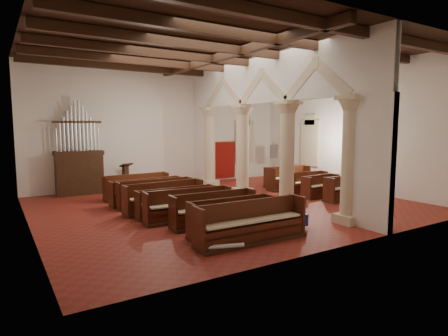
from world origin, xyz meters
TOP-DOWN VIEW (x-y plane):
  - floor at (0.00, 0.00)m, footprint 14.00×14.00m
  - ceiling at (0.00, 0.00)m, footprint 14.00×14.00m
  - wall_back at (0.00, 6.00)m, footprint 14.00×0.02m
  - wall_front at (0.00, -6.00)m, footprint 14.00×0.02m
  - wall_left at (-7.00, 0.00)m, footprint 0.02×12.00m
  - wall_right at (7.00, 0.00)m, footprint 0.02×12.00m
  - ceiling_beams at (0.00, 0.00)m, footprint 13.80×11.80m
  - arcade at (1.80, 0.00)m, footprint 0.90×11.90m
  - window_right_a at (6.98, -1.50)m, footprint 0.03×1.00m
  - window_right_b at (6.98, 2.50)m, footprint 0.03×1.00m
  - window_back at (5.00, 5.98)m, footprint 1.00×0.03m
  - pipe_organ at (-4.50, 5.50)m, footprint 2.10×0.85m
  - lectern at (-2.37, 5.49)m, footprint 0.64×0.67m
  - dossal_curtain at (3.50, 5.92)m, footprint 1.80×0.07m
  - processional_banner at (6.02, 4.41)m, footprint 0.50×0.63m
  - hymnal_box_a at (0.09, -4.13)m, footprint 0.43×0.40m
  - hymnal_box_b at (-1.70, -3.05)m, footprint 0.38×0.34m
  - hymnal_box_c at (-0.75, -0.86)m, footprint 0.33×0.29m
  - tube_heater_a at (-3.12, -4.76)m, footprint 1.07×0.42m
  - tube_heater_b at (-1.50, -3.41)m, footprint 1.02×0.41m
  - nave_pew_0 at (-2.01, -4.45)m, footprint 3.29×0.82m
  - nave_pew_1 at (-2.08, -3.58)m, footprint 2.67×0.78m
  - nave_pew_2 at (-2.01, -2.42)m, footprint 2.84×0.79m
  - nave_pew_3 at (-2.42, -1.45)m, footprint 2.99×0.91m
  - nave_pew_4 at (-2.43, -0.56)m, footprint 2.90×0.67m
  - nave_pew_5 at (-2.57, 0.23)m, footprint 3.05×0.89m
  - nave_pew_6 at (-2.50, 1.28)m, footprint 2.99×0.75m
  - nave_pew_7 at (-2.60, 1.95)m, footprint 2.99×0.83m
  - nave_pew_8 at (-2.62, 3.12)m, footprint 2.79×0.76m
  - aisle_pew_0 at (4.64, -1.96)m, footprint 2.00×0.72m
  - aisle_pew_1 at (4.37, -0.83)m, footprint 1.93×0.75m
  - aisle_pew_2 at (4.59, 0.18)m, footprint 2.07×0.78m
  - aisle_pew_3 at (4.45, 1.33)m, footprint 2.25×0.88m
  - aisle_pew_4 at (4.81, 2.15)m, footprint 2.10×0.82m

SIDE VIEW (x-z plane):
  - floor at x=0.00m, z-range 0.00..0.00m
  - tube_heater_a at x=-3.12m, z-range 0.11..0.21m
  - tube_heater_b at x=-1.50m, z-range 0.11..0.21m
  - hymnal_box_c at x=-0.75m, z-range 0.10..0.37m
  - hymnal_box_b at x=-1.70m, z-range 0.10..0.42m
  - hymnal_box_a at x=0.09m, z-range 0.10..0.45m
  - nave_pew_4 at x=-2.43m, z-range -0.17..0.80m
  - aisle_pew_1 at x=4.37m, z-range -0.16..0.82m
  - nave_pew_7 at x=-2.60m, z-range -0.17..0.83m
  - aisle_pew_2 at x=4.59m, z-range -0.16..0.83m
  - nave_pew_6 at x=-2.50m, z-range -0.18..0.86m
  - nave_pew_3 at x=-2.42m, z-range -0.18..0.87m
  - nave_pew_2 at x=-2.01m, z-range -0.18..0.87m
  - nave_pew_8 at x=-2.62m, z-range -0.18..0.88m
  - aisle_pew_0 at x=4.64m, z-range -0.17..0.87m
  - aisle_pew_4 at x=4.81m, z-range -0.17..0.88m
  - nave_pew_1 at x=-2.08m, z-range -0.18..0.88m
  - nave_pew_5 at x=-2.57m, z-range -0.18..0.90m
  - nave_pew_0 at x=-2.01m, z-range -0.19..0.94m
  - aisle_pew_3 at x=4.45m, z-range -0.19..0.96m
  - lectern at x=-2.37m, z-range -0.12..1.23m
  - processional_banner at x=6.02m, z-range -0.33..1.88m
  - dossal_curtain at x=3.50m, z-range 0.08..2.25m
  - pipe_organ at x=-4.50m, z-range -0.83..3.57m
  - window_right_a at x=6.98m, z-range 1.10..3.30m
  - window_right_b at x=6.98m, z-range 1.10..3.30m
  - window_back at x=5.00m, z-range 1.10..3.30m
  - wall_back at x=0.00m, z-range 0.00..6.00m
  - wall_front at x=0.00m, z-range 0.00..6.00m
  - wall_left at x=-7.00m, z-range 0.00..6.00m
  - wall_right at x=7.00m, z-range 0.00..6.00m
  - arcade at x=1.80m, z-range 0.56..6.56m
  - ceiling_beams at x=0.00m, z-range 5.67..5.97m
  - ceiling at x=0.00m, z-range 6.00..6.00m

